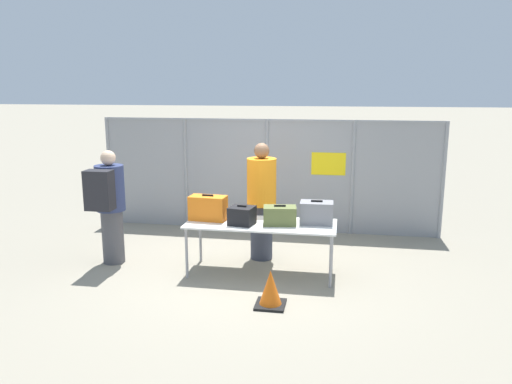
# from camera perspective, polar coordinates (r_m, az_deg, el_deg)

# --- Properties ---
(ground_plane) EXTENTS (120.00, 120.00, 0.00)m
(ground_plane) POSITION_cam_1_polar(r_m,az_deg,el_deg) (7.33, -1.24, -8.82)
(ground_plane) COLOR gray
(fence_section) EXTENTS (6.17, 0.07, 2.04)m
(fence_section) POSITION_cam_1_polar(r_m,az_deg,el_deg) (9.04, 1.33, 2.20)
(fence_section) COLOR gray
(fence_section) RESTS_ON ground_plane
(inspection_table) EXTENTS (2.08, 0.81, 0.74)m
(inspection_table) POSITION_cam_1_polar(r_m,az_deg,el_deg) (6.96, 0.58, -3.96)
(inspection_table) COLOR silver
(inspection_table) RESTS_ON ground_plane
(suitcase_orange) EXTENTS (0.53, 0.30, 0.37)m
(suitcase_orange) POSITION_cam_1_polar(r_m,az_deg,el_deg) (7.11, -5.51, -1.83)
(suitcase_orange) COLOR orange
(suitcase_orange) RESTS_ON inspection_table
(suitcase_black) EXTENTS (0.37, 0.36, 0.27)m
(suitcase_black) POSITION_cam_1_polar(r_m,az_deg,el_deg) (6.86, -1.64, -2.70)
(suitcase_black) COLOR black
(suitcase_black) RESTS_ON inspection_table
(suitcase_olive) EXTENTS (0.48, 0.34, 0.28)m
(suitcase_olive) POSITION_cam_1_polar(r_m,az_deg,el_deg) (6.86, 2.74, -2.70)
(suitcase_olive) COLOR #566033
(suitcase_olive) RESTS_ON inspection_table
(suitcase_grey) EXTENTS (0.46, 0.30, 0.33)m
(suitcase_grey) POSITION_cam_1_polar(r_m,az_deg,el_deg) (6.94, 6.93, -2.37)
(suitcase_grey) COLOR slate
(suitcase_grey) RESTS_ON inspection_table
(traveler_hooded) EXTENTS (0.42, 0.65, 1.70)m
(traveler_hooded) POSITION_cam_1_polar(r_m,az_deg,el_deg) (7.61, -16.46, -1.19)
(traveler_hooded) COLOR #4C4C51
(traveler_hooded) RESTS_ON ground_plane
(security_worker_near) EXTENTS (0.44, 0.44, 1.79)m
(security_worker_near) POSITION_cam_1_polar(r_m,az_deg,el_deg) (7.53, 0.64, -0.91)
(security_worker_near) COLOR #383D4C
(security_worker_near) RESTS_ON ground_plane
(utility_trailer) EXTENTS (3.30, 2.12, 0.70)m
(utility_trailer) POSITION_cam_1_polar(r_m,az_deg,el_deg) (11.09, 9.17, 0.40)
(utility_trailer) COLOR #B2B2B7
(utility_trailer) RESTS_ON ground_plane
(traffic_cone) EXTENTS (0.36, 0.36, 0.45)m
(traffic_cone) POSITION_cam_1_polar(r_m,az_deg,el_deg) (6.12, 1.67, -11.10)
(traffic_cone) COLOR black
(traffic_cone) RESTS_ON ground_plane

